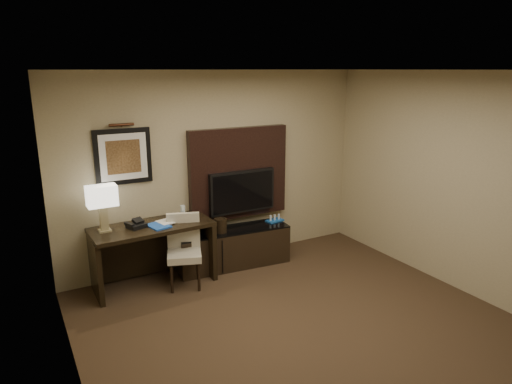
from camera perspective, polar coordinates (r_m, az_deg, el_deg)
floor at (r=4.95m, az=8.33°, el=-18.31°), size 4.50×5.00×0.01m
ceiling at (r=4.14m, az=9.80°, el=14.80°), size 4.50×5.00×0.01m
wall_back at (r=6.43m, az=-4.80°, el=2.89°), size 4.50×0.01×2.70m
wall_left at (r=3.52m, az=-21.65°, el=-8.70°), size 0.01×5.00×2.70m
wall_right at (r=5.97m, az=26.31°, el=0.39°), size 0.01×5.00×2.70m
desk at (r=6.04m, az=-12.65°, el=-7.68°), size 1.53×0.70×0.81m
credenza at (r=6.49m, az=-2.88°, el=-6.94°), size 1.62×0.58×0.55m
tv_wall_panel at (r=6.52m, az=-2.17°, el=2.38°), size 1.50×0.12×1.30m
tv at (r=6.50m, az=-1.74°, el=0.06°), size 1.00×0.08×0.60m
artwork at (r=5.95m, az=-16.28°, el=4.27°), size 0.70×0.04×0.70m
picture_light at (r=5.85m, az=-16.48°, el=8.06°), size 0.04×0.04×0.30m
desk_chair at (r=5.90m, az=-8.95°, el=-7.71°), size 0.56×0.60×0.87m
table_lamp at (r=5.76m, az=-18.59°, el=-2.09°), size 0.37×0.26×0.55m
desk_phone at (r=5.84m, az=-14.73°, el=-3.85°), size 0.25×0.24×0.10m
blue_folder at (r=5.83m, az=-12.10°, el=-4.15°), size 0.28×0.34×0.02m
book at (r=5.86m, az=-12.04°, el=-2.96°), size 0.17×0.06×0.23m
water_bottle at (r=6.01m, az=-9.13°, el=-2.55°), size 0.07×0.07×0.19m
ice_bucket at (r=6.26m, az=-4.44°, el=-4.19°), size 0.19×0.19×0.19m
minibar_tray at (r=6.70m, az=2.35°, el=-3.29°), size 0.27×0.18×0.09m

